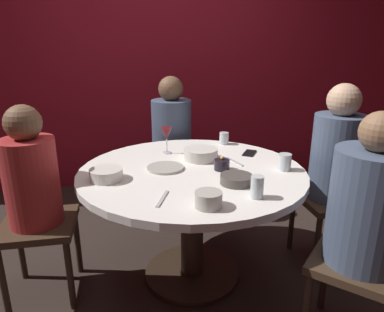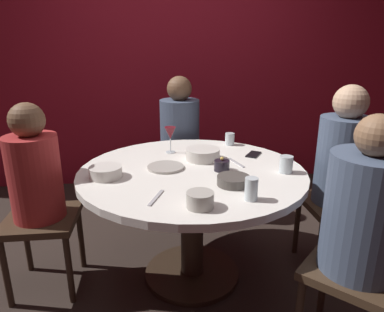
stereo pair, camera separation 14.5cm
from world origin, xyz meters
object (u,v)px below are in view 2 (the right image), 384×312
at_px(seated_diner_left, 35,179).
at_px(cell_phone, 253,154).
at_px(bowl_sauce_side, 203,154).
at_px(cup_by_left_diner, 230,139).
at_px(dinner_plate, 166,167).
at_px(seated_diner_right, 343,161).
at_px(seated_diner_front_right, 364,218).
at_px(bowl_salad_center, 200,200).
at_px(seated_diner_back, 180,131).
at_px(bowl_small_white, 233,180).
at_px(cup_by_right_diner, 286,164).
at_px(dining_table, 192,193).
at_px(bowl_serving_large, 106,172).
at_px(candle_holder, 222,165).
at_px(wine_glass, 170,134).
at_px(cup_near_candle, 251,189).

relative_size(seated_diner_left, cell_phone, 8.09).
height_order(bowl_sauce_side, cup_by_left_diner, cup_by_left_diner).
bearing_deg(bowl_sauce_side, seated_diner_left, -170.13).
height_order(dinner_plate, bowl_sauce_side, bowl_sauce_side).
distance_m(seated_diner_right, cup_by_left_diner, 0.77).
relative_size(seated_diner_front_right, bowl_salad_center, 9.40).
xyz_separation_m(seated_diner_back, bowl_small_white, (0.19, -1.17, 0.02)).
bearing_deg(seated_diner_back, cup_by_right_diner, 26.99).
relative_size(bowl_sauce_side, cup_by_right_diner, 2.24).
relative_size(dining_table, bowl_small_white, 7.72).
bearing_deg(seated_diner_back, bowl_small_white, 9.03).
relative_size(dining_table, bowl_salad_center, 10.61).
distance_m(dining_table, dinner_plate, 0.22).
xyz_separation_m(bowl_serving_large, cup_by_left_diner, (0.81, 0.56, 0.01)).
bearing_deg(seated_diner_back, seated_diner_left, -44.08).
bearing_deg(cup_by_right_diner, seated_diner_front_right, -75.68).
bearing_deg(cell_phone, dining_table, -119.97).
distance_m(seated_diner_left, seated_diner_back, 1.27).
relative_size(seated_diner_left, seated_diner_back, 0.96).
bearing_deg(bowl_serving_large, cell_phone, 18.30).
relative_size(seated_diner_back, bowl_small_white, 6.93).
height_order(candle_holder, bowl_sauce_side, candle_holder).
bearing_deg(seated_diner_right, seated_diner_left, 0.00).
distance_m(seated_diner_left, candle_holder, 1.05).
bearing_deg(dining_table, seated_diner_back, 90.00).
bearing_deg(seated_diner_back, cell_phone, 32.14).
xyz_separation_m(candle_holder, cup_by_right_diner, (0.35, -0.07, 0.02)).
distance_m(cell_phone, bowl_small_white, 0.54).
distance_m(seated_diner_left, wine_glass, 0.86).
distance_m(dinner_plate, bowl_sauce_side, 0.28).
bearing_deg(cup_near_candle, bowl_serving_large, 152.61).
distance_m(seated_diner_left, bowl_salad_center, 1.00).
bearing_deg(seated_diner_back, cup_by_left_diner, 37.20).
distance_m(bowl_small_white, cup_near_candle, 0.19).
height_order(seated_diner_front_right, bowl_small_white, seated_diner_front_right).
bearing_deg(cup_by_left_diner, bowl_small_white, -100.79).
xyz_separation_m(dinner_plate, cup_by_left_diner, (0.48, 0.45, 0.04)).
bearing_deg(cell_phone, bowl_sauce_side, -138.30).
relative_size(seated_diner_back, bowl_serving_large, 6.67).
bearing_deg(cell_phone, seated_diner_left, -137.67).
relative_size(wine_glass, cup_by_left_diner, 2.04).
bearing_deg(bowl_salad_center, bowl_small_white, 49.21).
height_order(candle_holder, cell_phone, candle_holder).
height_order(dinner_plate, cup_near_candle, cup_near_candle).
bearing_deg(bowl_small_white, bowl_salad_center, -130.79).
bearing_deg(candle_holder, bowl_small_white, -85.08).
bearing_deg(cell_phone, candle_holder, -102.04).
height_order(wine_glass, bowl_serving_large, wine_glass).
relative_size(candle_holder, cup_near_candle, 0.82).
height_order(seated_diner_left, cell_phone, seated_diner_left).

